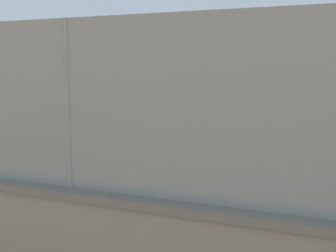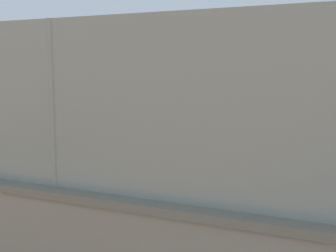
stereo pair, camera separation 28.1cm
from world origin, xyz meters
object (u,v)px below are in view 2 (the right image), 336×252
(player_crossing_court, at_px, (334,113))
(sports_ball, at_px, (330,140))
(player_baseline_waiting, at_px, (35,150))
(player_at_service_line, at_px, (221,118))

(player_crossing_court, distance_m, sports_ball, 1.05)
(player_baseline_waiting, bearing_deg, sports_ball, -121.62)
(player_at_service_line, relative_size, sports_ball, 8.10)
(player_crossing_court, distance_m, player_at_service_line, 4.32)
(sports_ball, bearing_deg, player_at_service_line, 26.11)
(player_at_service_line, distance_m, sports_ball, 4.09)
(player_at_service_line, bearing_deg, player_crossing_court, -148.54)
(player_at_service_line, height_order, sports_ball, player_at_service_line)
(sports_ball, bearing_deg, player_baseline_waiting, 58.38)
(player_crossing_court, xyz_separation_m, player_baseline_waiting, (5.73, 9.65, -0.13))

